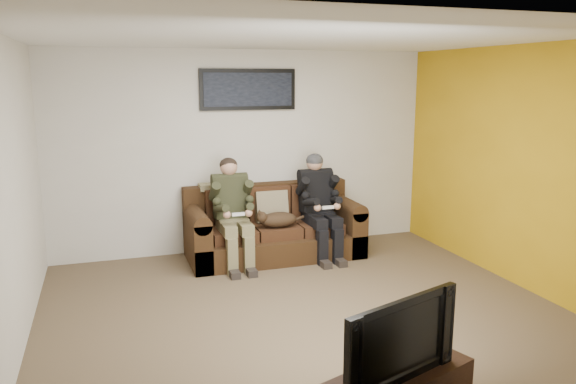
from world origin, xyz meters
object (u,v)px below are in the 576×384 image
object	(u,v)px
person_left	(232,206)
cat	(277,219)
framed_poster	(248,89)
person_right	(319,200)
sofa	(273,230)
television	(391,336)

from	to	relation	value
person_left	cat	xyz separation A→B (m)	(0.54, -0.08, -0.19)
framed_poster	person_right	bearing A→B (deg)	-36.84
sofa	framed_poster	distance (m)	1.82
cat	sofa	bearing A→B (deg)	85.05
cat	framed_poster	bearing A→B (deg)	105.22
person_right	framed_poster	distance (m)	1.67
person_left	framed_poster	distance (m)	1.53
sofa	person_right	distance (m)	0.71
person_left	person_right	world-z (taller)	person_right
person_left	framed_poster	size ratio (longest dim) A/B	1.03
person_right	television	size ratio (longest dim) A/B	1.37
cat	framed_poster	distance (m)	1.70
person_right	framed_poster	size ratio (longest dim) A/B	1.04
cat	framed_poster	size ratio (longest dim) A/B	0.53
framed_poster	person_left	bearing A→B (deg)	-122.32
television	cat	bearing A→B (deg)	65.07
person_right	television	bearing A→B (deg)	-104.40
cat	person_right	bearing A→B (deg)	7.91
sofa	television	xyz separation A→B (m)	(-0.36, -3.78, 0.33)
cat	television	distance (m)	3.53
person_right	cat	xyz separation A→B (m)	(-0.58, -0.08, -0.19)
person_left	television	world-z (taller)	person_left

